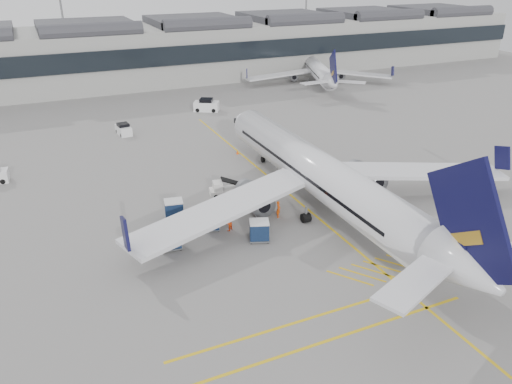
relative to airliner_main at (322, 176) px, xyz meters
name	(u,v)px	position (x,y,z in m)	size (l,w,h in m)	color
ground	(236,255)	(-11.34, -4.83, -3.56)	(220.00, 220.00, 0.00)	gray
terminal	(100,54)	(-11.34, 67.10, 2.58)	(200.00, 20.45, 12.40)	#9E9E99
light_masts	(77,5)	(-13.00, 81.17, 10.93)	(113.00, 0.60, 25.45)	slate
apron_markings	(285,191)	(-1.34, 5.17, -3.55)	(0.25, 60.00, 0.01)	gold
airliner_main	(322,176)	(0.00, 0.00, 0.00)	(41.69, 45.52, 12.11)	silver
airliner_far	(318,70)	(29.58, 50.58, -0.94)	(29.04, 32.19, 8.92)	silver
belt_loader	(227,190)	(-7.55, 6.89, -2.98)	(5.02, 2.33, 1.99)	silver
baggage_cart_a	(259,230)	(-8.45, -3.40, -2.52)	(2.25, 2.06, 1.94)	gray
baggage_cart_b	(212,222)	(-11.68, 0.24, -2.71)	(1.82, 1.67, 1.58)	gray
baggage_cart_c	(170,238)	(-16.14, -1.48, -2.52)	(2.00, 1.71, 1.94)	gray
baggage_cart_d	(174,209)	(-14.32, 3.80, -2.50)	(2.13, 1.87, 1.98)	gray
ramp_agent_a	(278,209)	(-4.84, -0.06, -2.69)	(0.63, 0.41, 1.73)	#FF530D
ramp_agent_b	(229,223)	(-10.29, -0.56, -2.77)	(0.76, 0.59, 1.57)	#E63C0C
pushback_tug	(206,216)	(-11.61, 2.10, -2.99)	(2.52, 1.86, 1.27)	#535548
safety_cone_nose	(238,152)	(-1.76, 18.07, -3.30)	(0.37, 0.37, 0.51)	#F24C0A
safety_cone_engine	(337,199)	(2.45, 0.60, -3.29)	(0.38, 0.38, 0.53)	#F24C0A
service_van_mid	(124,129)	(-13.81, 32.54, -2.81)	(1.99, 3.41, 1.67)	white
service_van_right	(206,105)	(1.39, 39.51, -2.61)	(4.58, 3.82, 2.11)	white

